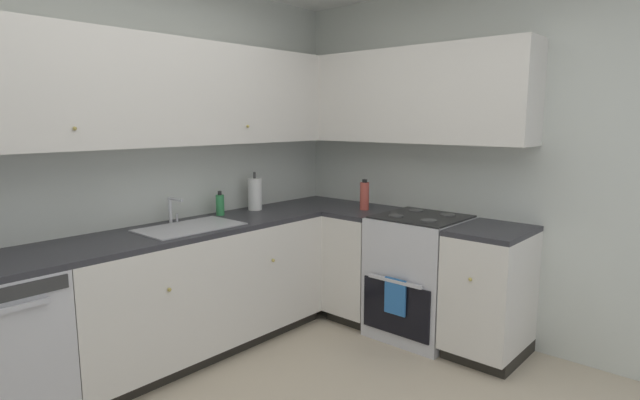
% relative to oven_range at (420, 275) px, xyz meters
% --- Properties ---
extents(wall_back, '(4.01, 0.05, 2.58)m').
position_rel_oven_range_xyz_m(wall_back, '(-1.68, 1.33, 0.83)').
color(wall_back, silver).
rests_on(wall_back, ground_plane).
extents(wall_right, '(0.05, 3.55, 2.58)m').
position_rel_oven_range_xyz_m(wall_right, '(0.31, -0.42, 0.83)').
color(wall_right, silver).
rests_on(wall_right, ground_plane).
extents(lower_cabinets_back, '(1.91, 0.62, 0.87)m').
position_rel_oven_range_xyz_m(lower_cabinets_back, '(-1.27, 1.01, -0.02)').
color(lower_cabinets_back, silver).
rests_on(lower_cabinets_back, ground_plane).
extents(countertop_back, '(3.11, 0.60, 0.03)m').
position_rel_oven_range_xyz_m(countertop_back, '(-1.27, 1.01, 0.43)').
color(countertop_back, '#2D2D33').
rests_on(countertop_back, lower_cabinets_back).
extents(lower_cabinets_right, '(0.62, 1.48, 0.87)m').
position_rel_oven_range_xyz_m(lower_cabinets_right, '(-0.02, -0.06, -0.02)').
color(lower_cabinets_right, silver).
rests_on(lower_cabinets_right, ground_plane).
extents(countertop_right, '(0.60, 1.48, 0.03)m').
position_rel_oven_range_xyz_m(countertop_right, '(-0.02, -0.06, 0.43)').
color(countertop_right, '#2D2D33').
rests_on(countertop_right, lower_cabinets_right).
extents(oven_range, '(0.68, 0.62, 1.05)m').
position_rel_oven_range_xyz_m(oven_range, '(0.00, 0.00, 0.00)').
color(oven_range, silver).
rests_on(oven_range, ground_plane).
extents(upper_cabinets_back, '(2.79, 0.34, 0.69)m').
position_rel_oven_range_xyz_m(upper_cabinets_back, '(-1.43, 1.15, 1.33)').
color(upper_cabinets_back, silver).
extents(upper_cabinets_right, '(0.32, 2.03, 0.69)m').
position_rel_oven_range_xyz_m(upper_cabinets_right, '(0.12, 0.29, 1.33)').
color(upper_cabinets_right, silver).
extents(sink, '(0.67, 0.40, 0.10)m').
position_rel_oven_range_xyz_m(sink, '(-1.34, 0.98, 0.40)').
color(sink, '#B7B7BC').
rests_on(sink, countertop_back).
extents(faucet, '(0.07, 0.16, 0.19)m').
position_rel_oven_range_xyz_m(faucet, '(-1.34, 1.18, 0.56)').
color(faucet, silver).
rests_on(faucet, countertop_back).
extents(soap_bottle, '(0.06, 0.06, 0.18)m').
position_rel_oven_range_xyz_m(soap_bottle, '(-0.93, 1.19, 0.52)').
color(soap_bottle, '#338C4C').
rests_on(soap_bottle, countertop_back).
extents(paper_towel_roll, '(0.11, 0.11, 0.31)m').
position_rel_oven_range_xyz_m(paper_towel_roll, '(-0.60, 1.17, 0.57)').
color(paper_towel_roll, white).
rests_on(paper_towel_roll, countertop_back).
extents(oil_bottle, '(0.07, 0.07, 0.24)m').
position_rel_oven_range_xyz_m(oil_bottle, '(-0.02, 0.51, 0.56)').
color(oil_bottle, '#BF4C3F').
rests_on(oil_bottle, countertop_right).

